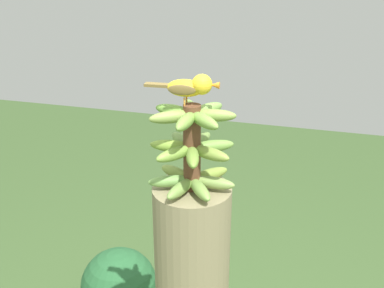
{
  "coord_description": "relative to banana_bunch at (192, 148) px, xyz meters",
  "views": [
    {
      "loc": [
        1.16,
        0.33,
        1.89
      ],
      "look_at": [
        0.0,
        0.0,
        1.39
      ],
      "focal_mm": 43.21,
      "sensor_mm": 36.0,
      "label": 1
    }
  ],
  "objects": [
    {
      "name": "banana_bunch",
      "position": [
        0.0,
        0.0,
        0.0
      ],
      "size": [
        0.26,
        0.26,
        0.26
      ],
      "color": "brown",
      "rests_on": "banana_tree"
    },
    {
      "name": "perched_bird",
      "position": [
        -0.0,
        -0.0,
        0.18
      ],
      "size": [
        0.06,
        0.21,
        0.09
      ],
      "color": "#C68933",
      "rests_on": "banana_bunch"
    },
    {
      "name": "tropical_shrub",
      "position": [
        -0.63,
        -0.58,
        -1.12
      ],
      "size": [
        0.4,
        0.4,
        0.45
      ],
      "color": "brown",
      "rests_on": "ground"
    }
  ]
}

